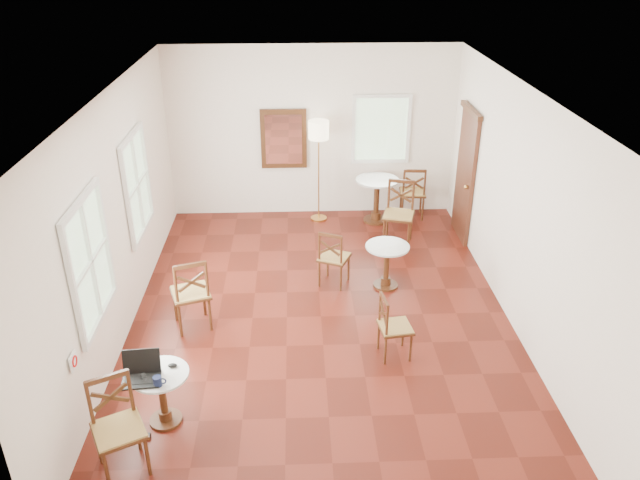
# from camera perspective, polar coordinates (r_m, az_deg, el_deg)

# --- Properties ---
(ground) EXTENTS (7.00, 7.00, 0.00)m
(ground) POSITION_cam_1_polar(r_m,az_deg,el_deg) (8.39, 0.09, -7.04)
(ground) COLOR #57180E
(ground) RESTS_ON ground
(room_shell) EXTENTS (5.02, 7.02, 3.01)m
(room_shell) POSITION_cam_1_polar(r_m,az_deg,el_deg) (7.76, -0.44, 5.79)
(room_shell) COLOR white
(room_shell) RESTS_ON ground
(cafe_table_near) EXTENTS (0.60, 0.60, 0.63)m
(cafe_table_near) POSITION_cam_1_polar(r_m,az_deg,el_deg) (6.76, -14.34, -13.39)
(cafe_table_near) COLOR #4B2712
(cafe_table_near) RESTS_ON ground
(cafe_table_mid) EXTENTS (0.63, 0.63, 0.66)m
(cafe_table_mid) POSITION_cam_1_polar(r_m,az_deg,el_deg) (8.91, 6.16, -1.97)
(cafe_table_mid) COLOR #4B2712
(cafe_table_mid) RESTS_ON ground
(cafe_table_back) EXTENTS (0.75, 0.75, 0.79)m
(cafe_table_back) POSITION_cam_1_polar(r_m,az_deg,el_deg) (10.92, 5.23, 4.11)
(cafe_table_back) COLOR #4B2712
(cafe_table_back) RESTS_ON ground
(chair_near_a) EXTENTS (0.59, 0.59, 1.02)m
(chair_near_a) POSITION_cam_1_polar(r_m,az_deg,el_deg) (8.09, -11.80, -4.80)
(chair_near_a) COLOR #4B2712
(chair_near_a) RESTS_ON ground
(chair_near_b) EXTENTS (0.61, 0.61, 0.99)m
(chair_near_b) POSITION_cam_1_polar(r_m,az_deg,el_deg) (6.32, -18.10, -16.10)
(chair_near_b) COLOR #4B2712
(chair_near_b) RESTS_ON ground
(chair_mid_a) EXTENTS (0.53, 0.53, 0.88)m
(chair_mid_a) POSITION_cam_1_polar(r_m,az_deg,el_deg) (8.91, 1.26, -1.62)
(chair_mid_a) COLOR #4B2712
(chair_mid_a) RESTS_ON ground
(chair_mid_b) EXTENTS (0.43, 0.43, 0.83)m
(chair_mid_b) POSITION_cam_1_polar(r_m,az_deg,el_deg) (7.51, 6.79, -7.93)
(chair_mid_b) COLOR #4B2712
(chair_mid_b) RESTS_ON ground
(chair_back_a) EXTENTS (0.48, 0.48, 0.96)m
(chair_back_a) POSITION_cam_1_polar(r_m,az_deg,el_deg) (11.16, 8.52, 4.37)
(chair_back_a) COLOR #4B2712
(chair_back_a) RESTS_ON ground
(chair_back_b) EXTENTS (0.60, 0.60, 1.05)m
(chair_back_b) POSITION_cam_1_polar(r_m,az_deg,el_deg) (10.16, 7.27, 2.41)
(chair_back_b) COLOR #4B2712
(chair_back_b) RESTS_ON ground
(floor_lamp) EXTENTS (0.35, 0.35, 1.80)m
(floor_lamp) POSITION_cam_1_polar(r_m,az_deg,el_deg) (10.60, -0.12, 9.47)
(floor_lamp) COLOR #BF8C3F
(floor_lamp) RESTS_ON ground
(laptop) EXTENTS (0.39, 0.34, 0.27)m
(laptop) POSITION_cam_1_polar(r_m,az_deg,el_deg) (6.57, -16.11, -11.59)
(laptop) COLOR black
(laptop) RESTS_ON cafe_table_near
(mouse) EXTENTS (0.11, 0.09, 0.04)m
(mouse) POSITION_cam_1_polar(r_m,az_deg,el_deg) (6.65, -13.42, -11.16)
(mouse) COLOR black
(mouse) RESTS_ON cafe_table_near
(navy_mug) EXTENTS (0.13, 0.09, 0.10)m
(navy_mug) POSITION_cam_1_polar(r_m,az_deg,el_deg) (6.43, -14.69, -12.46)
(navy_mug) COLOR #101635
(navy_mug) RESTS_ON cafe_table_near
(water_glass) EXTENTS (0.06, 0.06, 0.09)m
(water_glass) POSITION_cam_1_polar(r_m,az_deg,el_deg) (6.52, -15.90, -12.11)
(water_glass) COLOR white
(water_glass) RESTS_ON cafe_table_near
(power_adapter) EXTENTS (0.11, 0.06, 0.04)m
(power_adapter) POSITION_cam_1_polar(r_m,az_deg,el_deg) (6.87, -15.80, -16.99)
(power_adapter) COLOR black
(power_adapter) RESTS_ON ground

